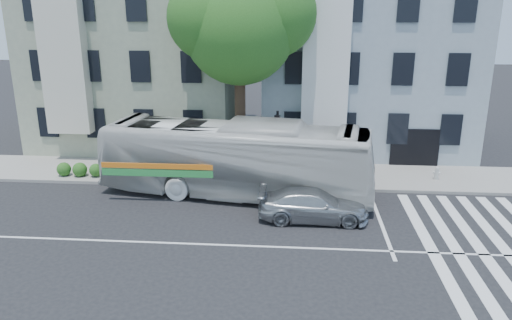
# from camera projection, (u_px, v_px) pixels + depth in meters

# --- Properties ---
(ground) EXTENTS (120.00, 120.00, 0.00)m
(ground) POSITION_uv_depth(u_px,v_px,m) (216.00, 245.00, 18.79)
(ground) COLOR black
(ground) RESTS_ON ground
(sidewalk_far) EXTENTS (80.00, 4.00, 0.15)m
(sidewalk_far) POSITION_uv_depth(u_px,v_px,m) (240.00, 174.00, 26.37)
(sidewalk_far) COLOR gray
(sidewalk_far) RESTS_ON ground
(building_left) EXTENTS (12.00, 10.00, 11.00)m
(building_left) POSITION_uv_depth(u_px,v_px,m) (142.00, 55.00, 31.91)
(building_left) COLOR gray
(building_left) RESTS_ON ground
(building_right) EXTENTS (12.00, 10.00, 11.00)m
(building_right) POSITION_uv_depth(u_px,v_px,m) (364.00, 57.00, 30.85)
(building_right) COLOR #8795A1
(building_right) RESTS_ON ground
(street_tree) EXTENTS (7.30, 5.90, 11.10)m
(street_tree) POSITION_uv_depth(u_px,v_px,m) (241.00, 21.00, 24.72)
(street_tree) COLOR #2D2116
(street_tree) RESTS_ON ground
(bus) EXTENTS (4.90, 13.06, 3.55)m
(bus) POSITION_uv_depth(u_px,v_px,m) (236.00, 159.00, 23.18)
(bus) COLOR silver
(bus) RESTS_ON ground
(sedan) EXTENTS (1.86, 4.58, 1.33)m
(sedan) POSITION_uv_depth(u_px,v_px,m) (313.00, 205.00, 20.77)
(sedan) COLOR #AEB1B5
(sedan) RESTS_ON ground
(hedge) EXTENTS (8.54, 1.38, 0.70)m
(hedge) POSITION_uv_depth(u_px,v_px,m) (144.00, 171.00, 25.41)
(hedge) COLOR #20601F
(hedge) RESTS_ON sidewalk_far
(traffic_signal) EXTENTS (0.38, 0.51, 3.74)m
(traffic_signal) POSITION_uv_depth(u_px,v_px,m) (277.00, 138.00, 24.28)
(traffic_signal) COLOR black
(traffic_signal) RESTS_ON ground
(fire_hydrant) EXTENTS (0.38, 0.27, 0.67)m
(fire_hydrant) POSITION_uv_depth(u_px,v_px,m) (437.00, 173.00, 25.21)
(fire_hydrant) COLOR #B7B7B2
(fire_hydrant) RESTS_ON sidewalk_far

